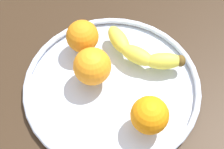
% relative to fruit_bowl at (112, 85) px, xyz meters
% --- Properties ---
extents(ground_plane, '(1.63, 1.63, 0.04)m').
position_rel_fruit_bowl_xyz_m(ground_plane, '(0.00, 0.00, -0.03)').
color(ground_plane, '#312214').
extents(fruit_bowl, '(0.36, 0.36, 0.02)m').
position_rel_fruit_bowl_xyz_m(fruit_bowl, '(0.00, 0.00, 0.00)').
color(fruit_bowl, silver).
rests_on(fruit_bowl, ground_plane).
extents(banana, '(0.19, 0.09, 0.03)m').
position_rel_fruit_bowl_xyz_m(banana, '(0.03, 0.08, 0.03)').
color(banana, '#DBD741').
rests_on(banana, fruit_bowl).
extents(orange_front_right, '(0.07, 0.07, 0.07)m').
position_rel_fruit_bowl_xyz_m(orange_front_right, '(0.09, -0.06, 0.04)').
color(orange_front_right, orange).
rests_on(orange_front_right, fruit_bowl).
extents(orange_back_right, '(0.07, 0.07, 0.07)m').
position_rel_fruit_bowl_xyz_m(orange_back_right, '(-0.04, 0.00, 0.05)').
color(orange_back_right, orange).
rests_on(orange_back_right, fruit_bowl).
extents(orange_front_left, '(0.07, 0.07, 0.07)m').
position_rel_fruit_bowl_xyz_m(orange_front_left, '(-0.09, 0.06, 0.04)').
color(orange_front_left, orange).
rests_on(orange_front_left, fruit_bowl).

